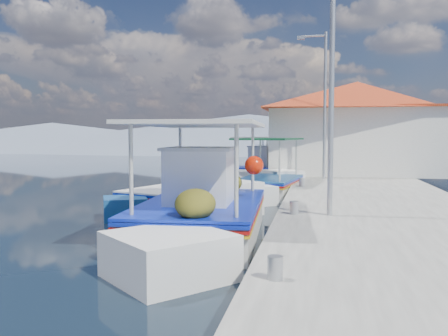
# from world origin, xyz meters

# --- Properties ---
(ground) EXTENTS (160.00, 160.00, 0.00)m
(ground) POSITION_xyz_m (0.00, 0.00, 0.00)
(ground) COLOR black
(ground) RESTS_ON ground
(quay) EXTENTS (5.00, 44.00, 0.50)m
(quay) POSITION_xyz_m (5.90, 6.00, 0.25)
(quay) COLOR #ADABA1
(quay) RESTS_ON ground
(bollards) EXTENTS (0.20, 17.20, 0.30)m
(bollards) POSITION_xyz_m (3.80, 5.25, 0.65)
(bollards) COLOR #A5A8AD
(bollards) RESTS_ON quay
(main_caique) EXTENTS (2.87, 8.71, 2.87)m
(main_caique) POSITION_xyz_m (1.80, 1.49, 0.55)
(main_caique) COLOR white
(main_caique) RESTS_ON ground
(caique_green_canopy) EXTENTS (2.58, 6.46, 2.45)m
(caique_green_canopy) POSITION_xyz_m (2.52, 9.02, 0.36)
(caique_green_canopy) COLOR white
(caique_green_canopy) RESTS_ON ground
(caique_blue_hull) EXTENTS (2.87, 5.40, 1.02)m
(caique_blue_hull) POSITION_xyz_m (-0.25, 5.23, 0.27)
(caique_blue_hull) COLOR #174C8B
(caique_blue_hull) RESTS_ON ground
(caique_far) EXTENTS (3.40, 6.77, 2.48)m
(caique_far) POSITION_xyz_m (1.63, 15.73, 0.46)
(caique_far) COLOR white
(caique_far) RESTS_ON ground
(harbor_building) EXTENTS (10.49, 10.49, 4.40)m
(harbor_building) POSITION_xyz_m (6.20, 15.00, 2.78)
(harbor_building) COLOR white
(harbor_building) RESTS_ON quay
(lamp_post_near) EXTENTS (1.21, 0.14, 6.00)m
(lamp_post_near) POSITION_xyz_m (4.51, 2.00, 3.85)
(lamp_post_near) COLOR #A5A8AD
(lamp_post_near) RESTS_ON quay
(lamp_post_far) EXTENTS (1.21, 0.14, 6.00)m
(lamp_post_far) POSITION_xyz_m (4.51, 11.00, 3.85)
(lamp_post_far) COLOR #A5A8AD
(lamp_post_far) RESTS_ON quay
(mountain_ridge) EXTENTS (171.40, 96.00, 5.50)m
(mountain_ridge) POSITION_xyz_m (6.54, 56.00, 2.04)
(mountain_ridge) COLOR slate
(mountain_ridge) RESTS_ON ground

